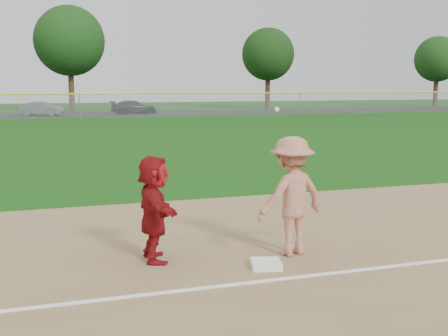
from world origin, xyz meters
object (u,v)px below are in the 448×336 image
object	(u,v)px
car_mid	(42,109)
car_right	(134,107)
base_runner	(154,208)
first_base	(266,264)

from	to	relation	value
car_mid	car_right	distance (m)	8.32
base_runner	car_right	xyz separation A→B (m)	(6.76, 44.87, -0.22)
car_mid	car_right	bearing A→B (deg)	-64.52
base_runner	car_right	distance (m)	45.38
first_base	car_mid	xyz separation A→B (m)	(-3.06, 45.02, 0.56)
first_base	car_mid	size ratio (longest dim) A/B	0.12
base_runner	car_mid	world-z (taller)	base_runner
first_base	base_runner	distance (m)	1.93
base_runner	car_mid	xyz separation A→B (m)	(-1.53, 44.15, -0.23)
car_right	car_mid	bearing A→B (deg)	91.46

